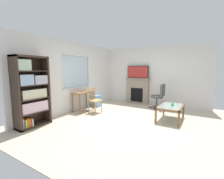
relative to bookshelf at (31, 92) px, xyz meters
The scene contains 12 objects.
ground 2.91m from the bookshelf, 47.04° to the right, with size 5.91×5.50×0.02m, color beige.
wall_back_with_window 1.90m from the bookshelf, ahead, with size 4.91×0.15×2.57m.
wall_right 4.83m from the bookshelf, 24.61° to the right, with size 0.12×4.70×2.57m, color silver.
bookshelf is the anchor object (origin of this frame).
desk_under_window 2.00m from the bookshelf, ahead, with size 0.86×0.46×0.72m.
wooden_chair 2.13m from the bookshelf, 17.46° to the right, with size 0.45×0.43×0.90m.
plastic_drawer_unit 2.85m from the bookshelf, ahead, with size 0.35×0.40×0.47m, color #72ADDB.
fireplace 4.47m from the bookshelf, 18.16° to the right, with size 0.26×1.14×1.18m.
tv 4.46m from the bookshelf, 18.23° to the right, with size 0.06×0.99×0.56m.
office_chair 4.54m from the bookshelf, 33.45° to the right, with size 0.56×0.58×1.00m.
coffee_table 4.10m from the bookshelf, 51.32° to the right, with size 1.08×0.68×0.46m.
sippy_cup 4.12m from the bookshelf, 51.80° to the right, with size 0.07×0.07×0.09m, color #33B770.
Camera 1 is at (-4.23, -2.01, 1.58)m, focal length 24.52 mm.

